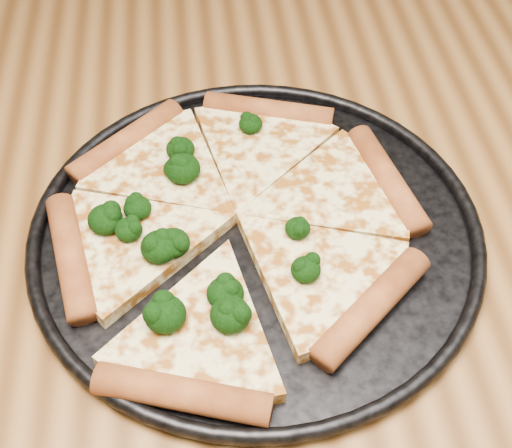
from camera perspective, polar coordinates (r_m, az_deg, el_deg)
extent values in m
cube|color=brown|center=(0.69, -1.17, 0.22)|extent=(1.20, 0.90, 0.04)
cylinder|color=black|center=(0.65, 0.00, -0.76)|extent=(0.40, 0.40, 0.01)
torus|color=black|center=(0.64, 0.00, -0.35)|extent=(0.41, 0.41, 0.01)
cylinder|color=#B15E2C|center=(0.69, 10.57, 3.62)|extent=(0.05, 0.14, 0.03)
cylinder|color=#B15E2C|center=(0.75, 1.01, 9.15)|extent=(0.14, 0.07, 0.03)
cylinder|color=#B15E2C|center=(0.72, -10.43, 6.61)|extent=(0.12, 0.11, 0.03)
cylinder|color=#B15E2C|center=(0.63, -14.77, -2.52)|extent=(0.05, 0.14, 0.03)
cylinder|color=#B15E2C|center=(0.54, -5.98, -13.52)|extent=(0.14, 0.07, 0.03)
cylinder|color=#B15E2C|center=(0.59, 9.35, -6.65)|extent=(0.12, 0.11, 0.03)
ellipsoid|color=black|center=(0.67, -6.48, 4.46)|extent=(0.02, 0.02, 0.02)
ellipsoid|color=black|center=(0.59, 4.05, -3.70)|extent=(0.03, 0.03, 0.02)
ellipsoid|color=black|center=(0.67, -5.96, 4.48)|extent=(0.03, 0.03, 0.03)
ellipsoid|color=black|center=(0.61, -7.83, -1.85)|extent=(0.03, 0.03, 0.02)
ellipsoid|color=black|center=(0.57, -2.50, -5.63)|extent=(0.03, 0.03, 0.02)
ellipsoid|color=black|center=(0.63, -10.27, -0.45)|extent=(0.02, 0.02, 0.02)
ellipsoid|color=black|center=(0.62, 3.39, -0.34)|extent=(0.02, 0.02, 0.02)
ellipsoid|color=black|center=(0.61, -6.74, -1.54)|extent=(0.03, 0.03, 0.02)
ellipsoid|color=black|center=(0.56, -2.09, -7.35)|extent=(0.03, 0.03, 0.02)
ellipsoid|color=black|center=(0.64, -9.57, 1.29)|extent=(0.03, 0.03, 0.02)
ellipsoid|color=black|center=(0.57, -7.37, -7.24)|extent=(0.03, 0.03, 0.03)
ellipsoid|color=black|center=(0.64, -12.10, 0.37)|extent=(0.03, 0.03, 0.02)
ellipsoid|color=black|center=(0.69, -6.14, 6.05)|extent=(0.03, 0.03, 0.02)
ellipsoid|color=black|center=(0.72, -0.44, 8.11)|extent=(0.02, 0.02, 0.02)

